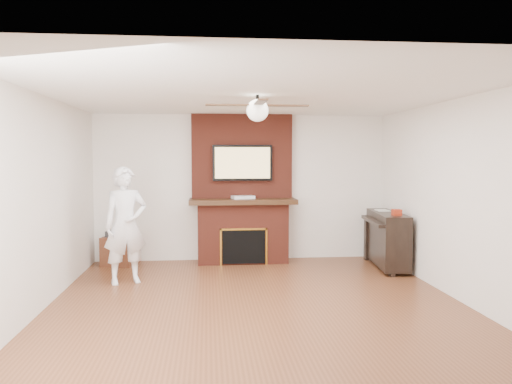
{
  "coord_description": "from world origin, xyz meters",
  "views": [
    {
      "loc": [
        -0.59,
        -5.84,
        1.77
      ],
      "look_at": [
        0.07,
        0.9,
        1.3
      ],
      "focal_mm": 35.0,
      "sensor_mm": 36.0,
      "label": 1
    }
  ],
  "objects": [
    {
      "name": "tv",
      "position": [
        0.0,
        2.5,
        1.68
      ],
      "size": [
        1.0,
        0.08,
        0.6
      ],
      "color": "black",
      "rests_on": "fireplace"
    },
    {
      "name": "person",
      "position": [
        -1.73,
        1.24,
        0.82
      ],
      "size": [
        0.71,
        0.6,
        1.64
      ],
      "primitive_type": "imported",
      "rotation": [
        0.0,
        0.0,
        0.38
      ],
      "color": "white",
      "rests_on": "ground"
    },
    {
      "name": "side_table",
      "position": [
        -2.03,
        2.48,
        0.26
      ],
      "size": [
        0.6,
        0.6,
        0.57
      ],
      "rotation": [
        0.0,
        0.0,
        -0.26
      ],
      "color": "#4F2616",
      "rests_on": "ground"
    },
    {
      "name": "piano",
      "position": [
        2.28,
        1.85,
        0.48
      ],
      "size": [
        0.64,
        1.4,
        0.98
      ],
      "rotation": [
        0.0,
        0.0,
        -0.11
      ],
      "color": "black",
      "rests_on": "ground"
    },
    {
      "name": "fireplace",
      "position": [
        0.0,
        2.55,
        1.0
      ],
      "size": [
        1.78,
        0.64,
        2.5
      ],
      "color": "maroon",
      "rests_on": "ground"
    },
    {
      "name": "candle_orange",
      "position": [
        -0.18,
        2.3,
        0.07
      ],
      "size": [
        0.07,
        0.07,
        0.13
      ],
      "primitive_type": "cylinder",
      "color": "orange",
      "rests_on": "ground"
    },
    {
      "name": "room_shell",
      "position": [
        0.0,
        0.0,
        1.25
      ],
      "size": [
        5.36,
        5.86,
        2.86
      ],
      "color": "#582E19",
      "rests_on": "ground"
    },
    {
      "name": "ceiling_fan",
      "position": [
        -0.0,
        0.0,
        2.33
      ],
      "size": [
        1.21,
        1.21,
        0.31
      ],
      "color": "black",
      "rests_on": "room_shell"
    },
    {
      "name": "candle_cream",
      "position": [
        0.04,
        2.36,
        0.06
      ],
      "size": [
        0.08,
        0.08,
        0.13
      ],
      "primitive_type": "cylinder",
      "color": "beige",
      "rests_on": "ground"
    },
    {
      "name": "cable_box",
      "position": [
        0.0,
        2.45,
        1.11
      ],
      "size": [
        0.41,
        0.29,
        0.05
      ],
      "primitive_type": "cube",
      "rotation": [
        0.0,
        0.0,
        0.25
      ],
      "color": "silver",
      "rests_on": "fireplace"
    },
    {
      "name": "candle_cream_extra",
      "position": [
        0.26,
        2.36,
        0.06
      ],
      "size": [
        0.08,
        0.08,
        0.13
      ],
      "primitive_type": "cylinder",
      "color": "#C29AAF",
      "rests_on": "ground"
    },
    {
      "name": "candle_blue",
      "position": [
        0.22,
        2.33,
        0.05
      ],
      "size": [
        0.06,
        0.06,
        0.09
      ],
      "primitive_type": "cylinder",
      "color": "#2D5488",
      "rests_on": "ground"
    },
    {
      "name": "candle_green",
      "position": [
        0.02,
        2.35,
        0.05
      ],
      "size": [
        0.08,
        0.08,
        0.1
      ],
      "primitive_type": "cylinder",
      "color": "#35722D",
      "rests_on": "ground"
    }
  ]
}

